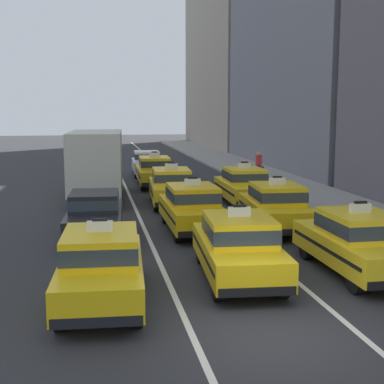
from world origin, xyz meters
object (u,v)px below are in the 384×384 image
object	(u,v)px
sedan_left_fourth	(94,166)
taxi_center_second	(192,207)
taxi_right_second	(276,206)
sedan_left_second	(95,214)
pedestrian_mid_block	(259,165)
taxi_center_nearest	(238,246)
box_truck_left_third	(97,163)
sedan_center_fifth	(147,162)
taxi_center_third	(171,186)
taxi_left_nearest	(101,265)
taxi_right_third	(244,185)
taxi_center_fourth	(154,171)
taxi_right_nearest	(357,241)

from	to	relation	value
sedan_left_fourth	taxi_center_second	world-z (taller)	taxi_center_second
taxi_right_second	sedan_left_second	bearing A→B (deg)	-178.48
taxi_center_second	pedestrian_mid_block	distance (m)	14.17
taxi_center_nearest	box_truck_left_third	bearing A→B (deg)	104.33
taxi_center_second	box_truck_left_third	bearing A→B (deg)	113.09
taxi_center_second	sedan_center_fifth	xyz separation A→B (m)	(0.06, 16.49, -0.03)
taxi_right_second	taxi_center_third	bearing A→B (deg)	117.74
taxi_right_second	taxi_left_nearest	bearing A→B (deg)	-134.43
box_truck_left_third	taxi_right_third	world-z (taller)	box_truck_left_third
taxi_center_fourth	taxi_right_second	distance (m)	12.09
taxi_center_nearest	sedan_center_fifth	xyz separation A→B (m)	(-0.10, 22.09, -0.03)
taxi_right_third	taxi_right_nearest	bearing A→B (deg)	-89.65
sedan_left_second	sedan_left_fourth	world-z (taller)	same
sedan_left_second	box_truck_left_third	size ratio (longest dim) A/B	0.62
taxi_center_nearest	taxi_center_third	xyz separation A→B (m)	(-0.12, 10.96, 0.00)
taxi_left_nearest	taxi_right_second	distance (m)	8.99
sedan_left_second	taxi_center_third	xyz separation A→B (m)	(3.42, 5.80, 0.03)
taxi_left_nearest	taxi_center_nearest	world-z (taller)	same
box_truck_left_third	taxi_center_fourth	world-z (taller)	box_truck_left_third
taxi_left_nearest	sedan_left_second	xyz separation A→B (m)	(-0.09, 6.25, -0.03)
taxi_center_third	taxi_center_fourth	distance (m)	6.07
box_truck_left_third	pedestrian_mid_block	distance (m)	10.92
taxi_right_second	sedan_center_fifth	bearing A→B (deg)	99.95
sedan_left_second	sedan_left_fourth	xyz separation A→B (m)	(0.09, 15.37, 0.00)
taxi_center_fourth	taxi_center_second	bearing A→B (deg)	-89.87
taxi_center_second	taxi_center_fourth	xyz separation A→B (m)	(-0.03, 11.42, 0.00)
taxi_center_second	taxi_right_second	distance (m)	3.01
taxi_center_third	taxi_center_fourth	world-z (taller)	same
sedan_left_fourth	pedestrian_mid_block	world-z (taller)	pedestrian_mid_block
sedan_left_second	box_truck_left_third	xyz separation A→B (m)	(0.20, 7.92, 0.93)
box_truck_left_third	pedestrian_mid_block	size ratio (longest dim) A/B	4.41
sedan_center_fifth	taxi_right_second	xyz separation A→B (m)	(2.94, -16.77, 0.03)
sedan_left_fourth	pedestrian_mid_block	distance (m)	9.95
taxi_left_nearest	box_truck_left_third	xyz separation A→B (m)	(0.11, 14.17, 0.90)
taxi_center_third	taxi_right_second	bearing A→B (deg)	-62.26
taxi_right_nearest	taxi_left_nearest	bearing A→B (deg)	-171.33
sedan_left_fourth	taxi_right_third	distance (m)	11.90
sedan_left_second	taxi_right_second	world-z (taller)	taxi_right_second
taxi_right_nearest	sedan_center_fifth	bearing A→B (deg)	98.46
taxi_center_third	taxi_right_third	size ratio (longest dim) A/B	1.01
sedan_left_second	box_truck_left_third	bearing A→B (deg)	88.57
sedan_left_second	taxi_right_nearest	world-z (taller)	taxi_right_nearest
taxi_left_nearest	taxi_right_third	bearing A→B (deg)	60.63
taxi_center_second	sedan_center_fifth	distance (m)	16.49
taxi_center_third	box_truck_left_third	bearing A→B (deg)	146.69
sedan_center_fifth	taxi_right_second	world-z (taller)	taxi_right_second
taxi_center_fourth	taxi_center_third	bearing A→B (deg)	-89.40
sedan_left_fourth	taxi_left_nearest	bearing A→B (deg)	-90.02
sedan_left_fourth	taxi_right_second	bearing A→B (deg)	-67.53
taxi_left_nearest	taxi_right_nearest	bearing A→B (deg)	8.67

